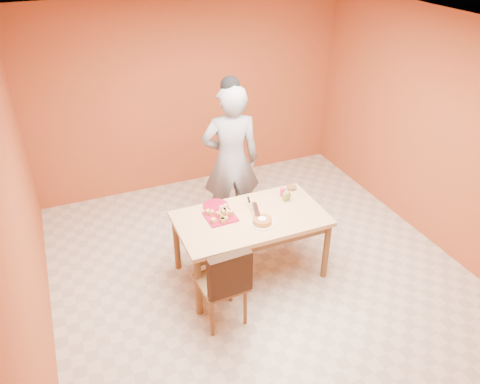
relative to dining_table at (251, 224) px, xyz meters
name	(u,v)px	position (x,y,z in m)	size (l,w,h in m)	color
floor	(264,279)	(0.09, -0.18, -0.67)	(5.00, 5.00, 0.00)	beige
ceiling	(272,33)	(0.09, -0.18, 2.03)	(5.00, 5.00, 0.00)	silver
wall_back	(190,95)	(0.09, 2.32, 0.68)	(4.50, 4.50, 0.00)	#B64B2A
wall_left	(21,226)	(-2.16, -0.18, 0.68)	(5.00, 5.00, 0.00)	#B64B2A
wall_right	(445,138)	(2.34, -0.18, 0.68)	(5.00, 5.00, 0.00)	#B64B2A
dining_table	(251,224)	(0.00, 0.00, 0.00)	(1.60, 0.90, 0.76)	tan
dining_chair	(222,282)	(-0.55, -0.56, -0.17)	(0.46, 0.53, 0.96)	brown
pastry_pile	(220,212)	(-0.30, 0.12, 0.16)	(0.28, 0.28, 0.09)	tan
person	(231,161)	(0.14, 0.91, 0.31)	(0.71, 0.46, 1.94)	gray
pastry_platter	(220,217)	(-0.30, 0.12, 0.10)	(0.31, 0.31, 0.02)	maroon
red_dinner_plate	(216,206)	(-0.28, 0.34, 0.10)	(0.28, 0.28, 0.02)	maroon
white_cake_plate	(262,223)	(0.06, -0.16, 0.10)	(0.27, 0.27, 0.01)	silver
sponge_cake	(262,221)	(0.06, -0.16, 0.13)	(0.21, 0.21, 0.05)	orange
cake_server	(256,209)	(0.07, 0.02, 0.16)	(0.05, 0.28, 0.01)	silver
egg_ornament	(286,196)	(0.51, 0.15, 0.16)	(0.10, 0.08, 0.13)	olive
magenta_glass	(283,192)	(0.51, 0.25, 0.14)	(0.07, 0.07, 0.09)	#C81E5D
checker_tin	(292,188)	(0.68, 0.35, 0.11)	(0.11, 0.11, 0.03)	#32200D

